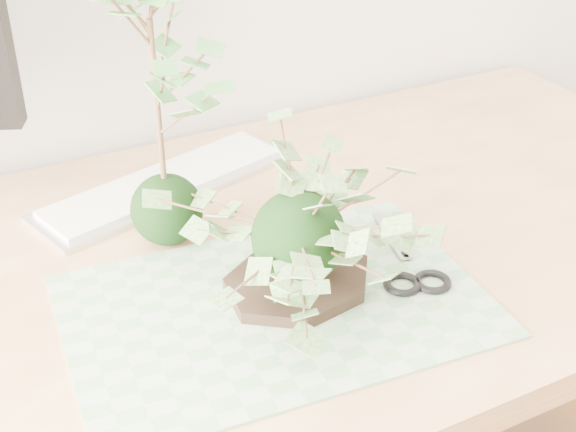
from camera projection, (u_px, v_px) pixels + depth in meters
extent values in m
cube|color=tan|center=(203.00, 280.00, 0.98)|extent=(1.60, 0.70, 0.04)
cube|color=tan|center=(487.00, 256.00, 1.69)|extent=(0.06, 0.06, 0.70)
cube|color=#649965|center=(276.00, 306.00, 0.90)|extent=(0.49, 0.35, 0.00)
cylinder|color=black|center=(298.00, 281.00, 0.93)|extent=(0.22, 0.22, 0.01)
sphere|color=black|center=(299.00, 237.00, 0.89)|extent=(0.11, 0.11, 0.11)
sphere|color=black|center=(167.00, 209.00, 1.00)|extent=(0.09, 0.09, 0.09)
cylinder|color=brown|center=(158.00, 112.00, 0.93)|extent=(0.01, 0.01, 0.22)
cube|color=silver|center=(166.00, 186.00, 1.14)|extent=(0.40, 0.21, 0.01)
cube|color=silver|center=(165.00, 181.00, 1.13)|extent=(0.37, 0.19, 0.01)
cube|color=#959597|center=(377.00, 240.00, 1.01)|extent=(0.04, 0.11, 0.00)
cube|color=#959597|center=(387.00, 237.00, 1.02)|extent=(0.06, 0.10, 0.00)
torus|color=black|center=(419.00, 284.00, 0.93)|extent=(0.06, 0.06, 0.01)
torus|color=black|center=(444.00, 276.00, 0.94)|extent=(0.06, 0.06, 0.01)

